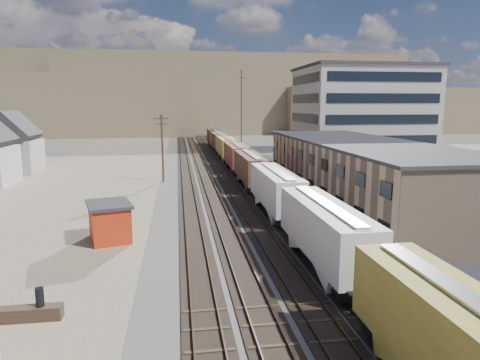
{
  "coord_description": "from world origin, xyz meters",
  "views": [
    {
      "loc": [
        -6.23,
        -22.15,
        11.41
      ],
      "look_at": [
        0.66,
        25.07,
        3.0
      ],
      "focal_mm": 32.0,
      "sensor_mm": 36.0,
      "label": 1
    }
  ],
  "objects": [
    {
      "name": "hills_north",
      "position": [
        0.17,
        167.92,
        14.1
      ],
      "size": [
        265.0,
        80.0,
        32.0
      ],
      "color": "brown",
      "rests_on": "ground"
    },
    {
      "name": "ground",
      "position": [
        0.0,
        0.0,
        0.0
      ],
      "size": [
        300.0,
        300.0,
        0.0
      ],
      "primitive_type": "plane",
      "color": "#6B6356",
      "rests_on": "ground"
    },
    {
      "name": "warehouse",
      "position": [
        14.98,
        25.0,
        3.65
      ],
      "size": [
        12.4,
        40.4,
        7.25
      ],
      "color": "tan",
      "rests_on": "ground"
    },
    {
      "name": "radio_mast",
      "position": [
        6.0,
        60.0,
        9.12
      ],
      "size": [
        1.2,
        0.16,
        18.0
      ],
      "color": "black",
      "rests_on": "ground"
    },
    {
      "name": "office_tower",
      "position": [
        27.95,
        54.95,
        9.26
      ],
      "size": [
        22.6,
        18.6,
        18.45
      ],
      "color": "#9E998E",
      "rests_on": "ground"
    },
    {
      "name": "dirt_yard",
      "position": [
        -20.0,
        40.0,
        0.01
      ],
      "size": [
        24.0,
        180.0,
        0.03
      ],
      "primitive_type": "cube",
      "color": "#786D52",
      "rests_on": "ground"
    },
    {
      "name": "utility_pole_north",
      "position": [
        -8.5,
        42.0,
        5.3
      ],
      "size": [
        2.2,
        0.32,
        10.0
      ],
      "color": "#382619",
      "rests_on": "ground"
    },
    {
      "name": "parked_car_far",
      "position": [
        33.85,
        55.11,
        0.76
      ],
      "size": [
        2.58,
        4.74,
        1.53
      ],
      "primitive_type": "imported",
      "rotation": [
        0.0,
        0.0,
        -0.18
      ],
      "color": "silver",
      "rests_on": "ground"
    },
    {
      "name": "freight_train",
      "position": [
        3.8,
        43.51,
        2.79
      ],
      "size": [
        3.0,
        119.74,
        4.46
      ],
      "color": "black",
      "rests_on": "ground"
    },
    {
      "name": "parked_car_blue",
      "position": [
        23.37,
        58.49,
        0.81
      ],
      "size": [
        6.28,
        5.55,
        1.61
      ],
      "primitive_type": "imported",
      "rotation": [
        0.0,
        0.0,
        0.95
      ],
      "color": "navy",
      "rests_on": "ground"
    },
    {
      "name": "rail_tracks",
      "position": [
        -0.55,
        50.0,
        0.11
      ],
      "size": [
        11.4,
        200.0,
        0.24
      ],
      "color": "black",
      "rests_on": "ground"
    },
    {
      "name": "ballast_bed",
      "position": [
        0.0,
        50.0,
        0.03
      ],
      "size": [
        18.0,
        200.0,
        0.06
      ],
      "primitive_type": "cube",
      "color": "#4C4742",
      "rests_on": "ground"
    },
    {
      "name": "maintenance_shed",
      "position": [
        -12.12,
        14.19,
        1.68
      ],
      "size": [
        4.54,
        5.24,
        3.28
      ],
      "color": "red",
      "rests_on": "ground"
    },
    {
      "name": "asphalt_lot",
      "position": [
        22.0,
        35.0,
        0.02
      ],
      "size": [
        26.0,
        120.0,
        0.04
      ],
      "primitive_type": "cube",
      "color": "#232326",
      "rests_on": "ground"
    }
  ]
}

